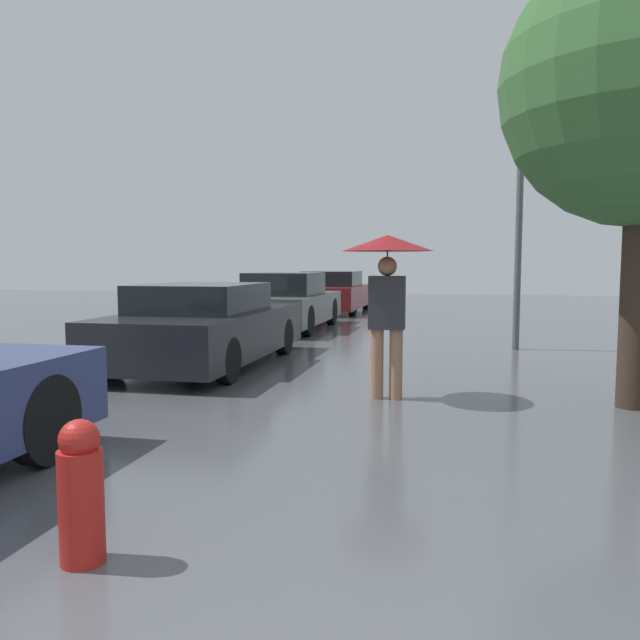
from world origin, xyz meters
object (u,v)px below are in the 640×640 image
object	(u,v)px
parked_car_second	(206,327)
parked_car_farthest	(333,293)
pedestrian	(387,271)
fire_hydrant	(81,492)
parked_car_third	(287,303)
street_lamp	(521,165)

from	to	relation	value
parked_car_second	parked_car_farthest	xyz separation A→B (m)	(-0.10, 10.29, 0.02)
pedestrian	parked_car_second	distance (m)	3.45
pedestrian	fire_hydrant	xyz separation A→B (m)	(-1.07, -4.14, -1.06)
pedestrian	parked_car_third	size ratio (longest dim) A/B	0.44
parked_car_third	parked_car_farthest	size ratio (longest dim) A/B	0.95
parked_car_farthest	fire_hydrant	xyz separation A→B (m)	(1.89, -16.16, -0.23)
pedestrian	parked_car_second	world-z (taller)	pedestrian
parked_car_second	fire_hydrant	distance (m)	6.14
parked_car_second	parked_car_farthest	distance (m)	10.29
pedestrian	street_lamp	bearing A→B (deg)	68.29
parked_car_farthest	street_lamp	world-z (taller)	street_lamp
street_lamp	pedestrian	bearing A→B (deg)	-111.71
pedestrian	parked_car_second	xyz separation A→B (m)	(-2.85, 1.73, -0.85)
parked_car_farthest	fire_hydrant	bearing A→B (deg)	-83.33
street_lamp	parked_car_third	bearing A→B (deg)	153.34
parked_car_second	street_lamp	bearing A→B (deg)	30.43
pedestrian	fire_hydrant	world-z (taller)	pedestrian
pedestrian	street_lamp	world-z (taller)	street_lamp
parked_car_third	street_lamp	bearing A→B (deg)	-26.66
parked_car_second	parked_car_third	distance (m)	5.13
parked_car_farthest	street_lamp	distance (m)	9.29
parked_car_third	pedestrian	bearing A→B (deg)	-66.15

